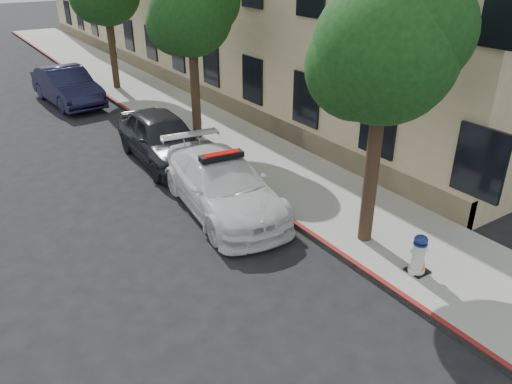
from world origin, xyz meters
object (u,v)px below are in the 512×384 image
Objects in this scene: parked_car_mid at (163,137)px; traffic_cone at (420,256)px; fire_hydrant at (419,255)px; parked_car_far at (67,86)px; police_car at (222,184)px.

parked_car_mid is 5.89× the size of traffic_cone.
traffic_cone is at bearing 18.64° from fire_hydrant.
parked_car_far is 16.69m from traffic_cone.
police_car is at bearing 122.45° from fire_hydrant.
traffic_cone is at bearing -76.02° from parked_car_mid.
parked_car_far is 6.10× the size of traffic_cone.
traffic_cone is at bearing -86.35° from parked_car_far.
parked_car_far reaches higher than fire_hydrant.
parked_car_far reaches higher than traffic_cone.
police_car reaches higher than traffic_cone.
traffic_cone is (1.78, -4.70, -0.18)m from police_car.
fire_hydrant is at bearing -173.70° from traffic_cone.
fire_hydrant is (2.37, -16.52, -0.19)m from parked_car_far.
police_car is 1.08× the size of parked_car_far.
police_car is 5.82× the size of fire_hydrant.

